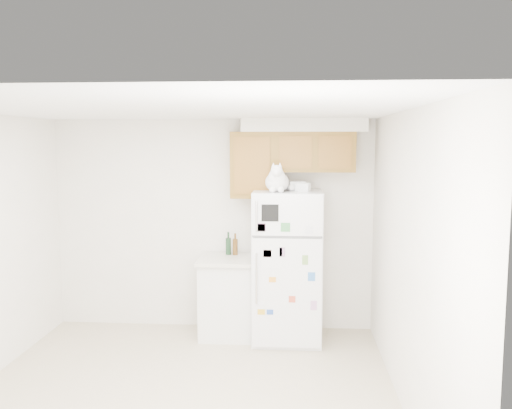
# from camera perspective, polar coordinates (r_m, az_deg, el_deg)

# --- Properties ---
(ground_plane) EXTENTS (3.80, 4.00, 0.01)m
(ground_plane) POSITION_cam_1_polar(r_m,az_deg,el_deg) (5.01, -8.07, -20.07)
(ground_plane) COLOR #C1B094
(room_shell) EXTENTS (3.84, 4.04, 2.52)m
(room_shell) POSITION_cam_1_polar(r_m,az_deg,el_deg) (4.73, -6.33, -0.31)
(room_shell) COLOR white
(room_shell) RESTS_ON ground_plane
(refrigerator) EXTENTS (0.76, 0.78, 1.70)m
(refrigerator) POSITION_cam_1_polar(r_m,az_deg,el_deg) (6.14, 3.32, -6.47)
(refrigerator) COLOR white
(refrigerator) RESTS_ON ground_plane
(base_counter) EXTENTS (0.64, 0.64, 0.92)m
(base_counter) POSITION_cam_1_polar(r_m,az_deg,el_deg) (6.35, -3.02, -9.63)
(base_counter) COLOR white
(base_counter) RESTS_ON ground_plane
(cat) EXTENTS (0.32, 0.46, 0.33)m
(cat) POSITION_cam_1_polar(r_m,az_deg,el_deg) (5.86, 2.24, 2.53)
(cat) COLOR white
(cat) RESTS_ON refrigerator
(storage_box_back) EXTENTS (0.21, 0.17, 0.10)m
(storage_box_back) POSITION_cam_1_polar(r_m,az_deg,el_deg) (6.04, 4.28, 1.96)
(storage_box_back) COLOR white
(storage_box_back) RESTS_ON refrigerator
(storage_box_front) EXTENTS (0.18, 0.15, 0.09)m
(storage_box_front) POSITION_cam_1_polar(r_m,az_deg,el_deg) (5.95, 4.96, 1.84)
(storage_box_front) COLOR white
(storage_box_front) RESTS_ON refrigerator
(bottle_green) EXTENTS (0.06, 0.06, 0.27)m
(bottle_green) POSITION_cam_1_polar(r_m,az_deg,el_deg) (6.38, -2.93, -4.09)
(bottle_green) COLOR #19381E
(bottle_green) RESTS_ON base_counter
(bottle_amber) EXTENTS (0.06, 0.06, 0.26)m
(bottle_amber) POSITION_cam_1_polar(r_m,az_deg,el_deg) (6.36, -2.20, -4.18)
(bottle_amber) COLOR #593814
(bottle_amber) RESTS_ON base_counter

